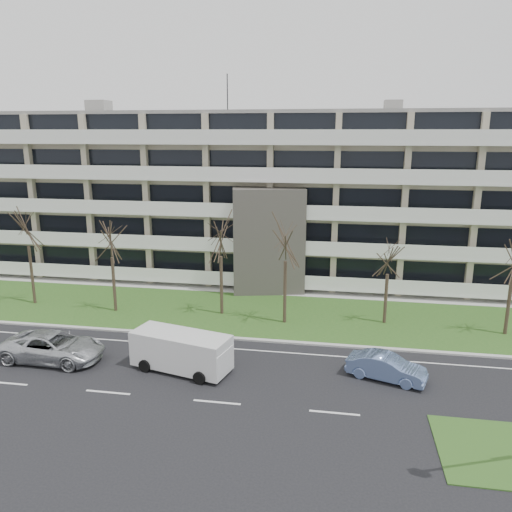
# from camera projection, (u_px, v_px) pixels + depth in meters

# --- Properties ---
(ground) EXTENTS (160.00, 160.00, 0.00)m
(ground) POSITION_uv_depth(u_px,v_px,m) (217.00, 402.00, 25.71)
(ground) COLOR black
(ground) RESTS_ON ground
(grass_verge) EXTENTS (90.00, 10.00, 0.06)m
(grass_verge) POSITION_uv_depth(u_px,v_px,m) (258.00, 313.00, 38.13)
(grass_verge) COLOR #204C19
(grass_verge) RESTS_ON ground
(curb) EXTENTS (90.00, 0.35, 0.12)m
(curb) POSITION_uv_depth(u_px,v_px,m) (246.00, 339.00, 33.35)
(curb) COLOR #B2B2AD
(curb) RESTS_ON ground
(sidewalk) EXTENTS (90.00, 2.00, 0.08)m
(sidewalk) POSITION_uv_depth(u_px,v_px,m) (268.00, 291.00, 43.39)
(sidewalk) COLOR #B2B2AD
(sidewalk) RESTS_ON ground
(lane_edge_line) EXTENTS (90.00, 0.12, 0.01)m
(lane_edge_line) POSITION_uv_depth(u_px,v_px,m) (241.00, 349.00, 31.93)
(lane_edge_line) COLOR white
(lane_edge_line) RESTS_ON ground
(apartment_building) EXTENTS (60.50, 15.10, 18.75)m
(apartment_building) POSITION_uv_depth(u_px,v_px,m) (279.00, 195.00, 48.06)
(apartment_building) COLOR #B1A689
(apartment_building) RESTS_ON ground
(silver_pickup) EXTENTS (6.28, 3.04, 1.72)m
(silver_pickup) POSITION_uv_depth(u_px,v_px,m) (53.00, 347.00, 30.27)
(silver_pickup) COLOR silver
(silver_pickup) RESTS_ON ground
(blue_sedan) EXTENTS (4.64, 2.82, 1.44)m
(blue_sedan) POSITION_uv_depth(u_px,v_px,m) (386.00, 367.00, 27.96)
(blue_sedan) COLOR #7A96D3
(blue_sedan) RESTS_ON ground
(white_van) EXTENTS (6.13, 3.46, 2.25)m
(white_van) POSITION_uv_depth(u_px,v_px,m) (182.00, 349.00, 28.88)
(white_van) COLOR silver
(white_van) RESTS_ON ground
(tree_1) EXTENTS (4.27, 4.27, 8.54)m
(tree_1) POSITION_uv_depth(u_px,v_px,m) (26.00, 223.00, 38.79)
(tree_1) COLOR #382B21
(tree_1) RESTS_ON ground
(tree_2) EXTENTS (3.83, 3.83, 7.67)m
(tree_2) POSITION_uv_depth(u_px,v_px,m) (110.00, 236.00, 37.25)
(tree_2) COLOR #382B21
(tree_2) RESTS_ON ground
(tree_3) EXTENTS (4.06, 4.06, 8.12)m
(tree_3) POSITION_uv_depth(u_px,v_px,m) (220.00, 233.00, 36.56)
(tree_3) COLOR #382B21
(tree_3) RESTS_ON ground
(tree_4) EXTENTS (4.15, 4.15, 8.30)m
(tree_4) POSITION_uv_depth(u_px,v_px,m) (286.00, 236.00, 34.77)
(tree_4) COLOR #382B21
(tree_4) RESTS_ON ground
(tree_5) EXTENTS (3.32, 3.32, 6.64)m
(tree_5) POSITION_uv_depth(u_px,v_px,m) (389.00, 254.00, 35.03)
(tree_5) COLOR #382B21
(tree_5) RESTS_ON ground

